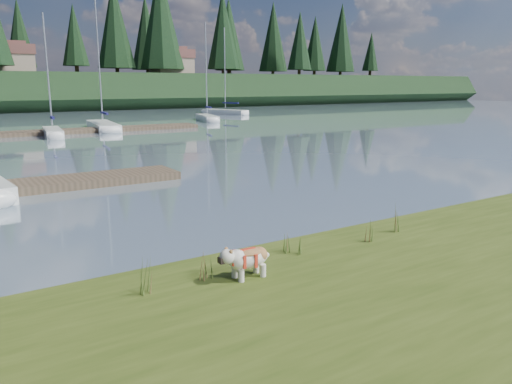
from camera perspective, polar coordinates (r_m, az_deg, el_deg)
ground at (r=40.46m, az=-26.92°, el=5.68°), size 200.00×200.00×0.00m
bank at (r=6.74m, az=10.71°, el=-19.84°), size 60.00×9.00×0.35m
bulldog at (r=8.91m, az=-1.00°, el=-7.48°), size 0.98×0.43×0.60m
dock_far at (r=40.69m, az=-24.13°, el=6.18°), size 26.00×2.20×0.30m
sailboat_bg_2 at (r=39.41m, az=-22.27°, el=6.44°), size 1.71×5.64×8.62m
sailboat_bg_3 at (r=44.48m, az=-17.24°, el=7.35°), size 2.68×8.66×12.45m
sailboat_bg_4 at (r=52.40m, az=-5.74°, el=8.51°), size 2.94×6.64×9.80m
sailboat_bg_5 at (r=63.29m, az=-3.95°, el=9.18°), size 3.69×7.31×10.43m
weed_0 at (r=8.92m, az=-5.71°, el=-8.39°), size 0.17×0.14×0.59m
weed_1 at (r=10.26m, az=3.47°, el=-5.89°), size 0.17×0.14×0.45m
weed_2 at (r=11.20m, az=12.94°, el=-4.34°), size 0.17×0.14×0.58m
weed_3 at (r=8.46m, az=-12.50°, el=-9.61°), size 0.17×0.14×0.65m
weed_4 at (r=10.15m, az=4.87°, el=-6.23°), size 0.17×0.14×0.41m
weed_5 at (r=12.05m, az=15.72°, el=-3.14°), size 0.17×0.14×0.66m
mud_lip at (r=10.08m, az=-6.88°, el=-9.14°), size 60.00×0.50×0.14m
conifer_5 at (r=82.61m, az=-20.05°, el=16.51°), size 3.96×3.96×10.35m
conifer_6 at (r=85.01m, az=-10.85°, el=19.02°), size 7.04×7.04×17.00m
conifer_7 at (r=93.61m, az=-3.18°, el=17.46°), size 5.28×5.28×13.20m
conifer_8 at (r=97.39m, az=5.02°, el=16.83°), size 4.62×4.62×11.77m
conifer_9 at (r=108.09m, az=9.74°, el=16.98°), size 5.94×5.94×14.62m
house_1 at (r=81.78m, az=-26.34°, el=13.57°), size 6.30×5.30×4.65m
house_2 at (r=86.16m, az=-9.65°, el=14.51°), size 6.30×5.30×4.65m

